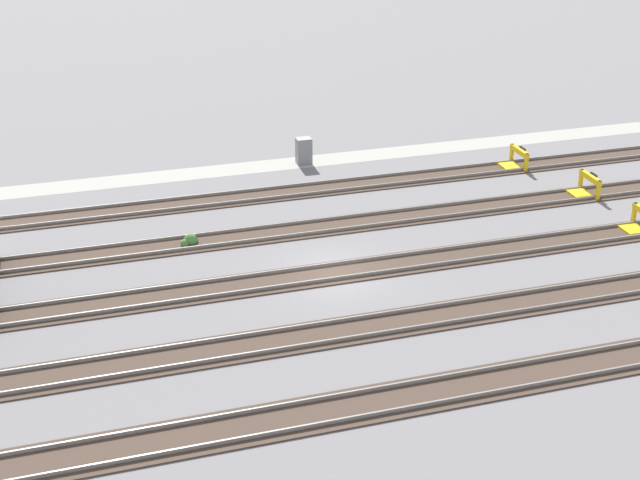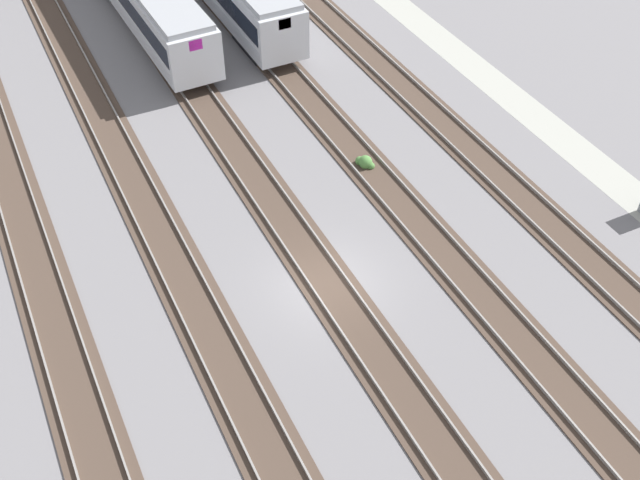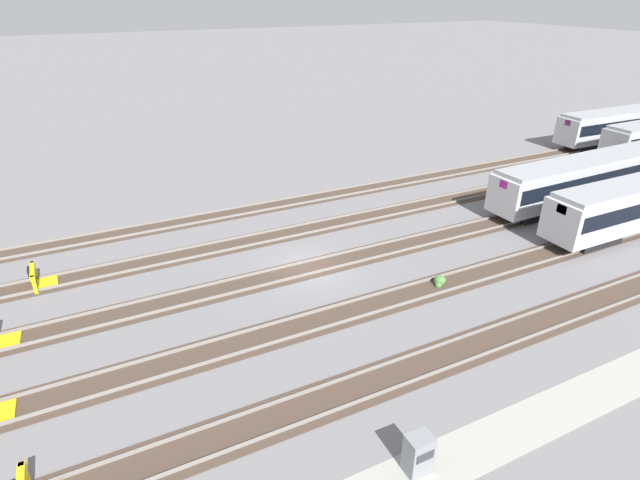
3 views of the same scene
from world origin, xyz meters
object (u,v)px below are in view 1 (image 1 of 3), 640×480
bumper_stop_nearest_track (515,159)px  electrical_cabinet (304,151)px  bumper_stop_middle_track (640,222)px  bumper_stop_near_inner_track (585,186)px  weed_clump (190,241)px

bumper_stop_nearest_track → electrical_cabinet: 12.71m
bumper_stop_nearest_track → bumper_stop_middle_track: (-1.66, 10.08, 0.00)m
bumper_stop_near_inner_track → weed_clump: bearing=0.3°
bumper_stop_near_inner_track → weed_clump: 22.11m
electrical_cabinet → bumper_stop_nearest_track: bearing=160.1°
bumper_stop_nearest_track → weed_clump: (20.44, 5.16, -0.27)m
bumper_stop_near_inner_track → weed_clump: (22.10, 0.12, -0.27)m
weed_clump → bumper_stop_near_inner_track: bearing=-179.7°
bumper_stop_middle_track → electrical_cabinet: size_ratio=1.25×
electrical_cabinet → bumper_stop_near_inner_track: bearing=145.4°
bumper_stop_near_inner_track → bumper_stop_middle_track: same height
bumper_stop_nearest_track → bumper_stop_middle_track: same height
bumper_stop_nearest_track → bumper_stop_middle_track: size_ratio=1.00×
bumper_stop_nearest_track → bumper_stop_near_inner_track: size_ratio=1.00×
bumper_stop_nearest_track → electrical_cabinet: electrical_cabinet is taller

